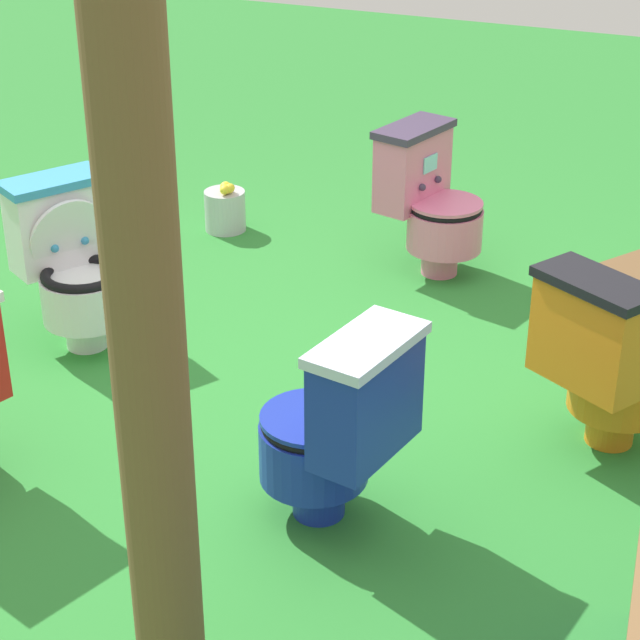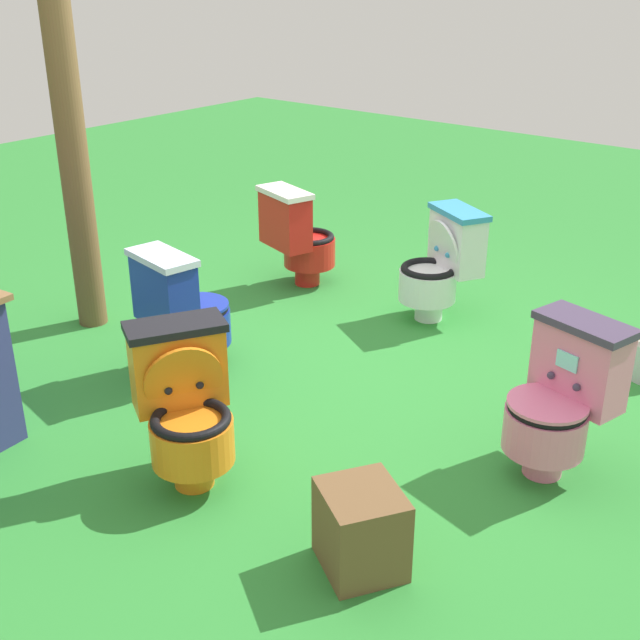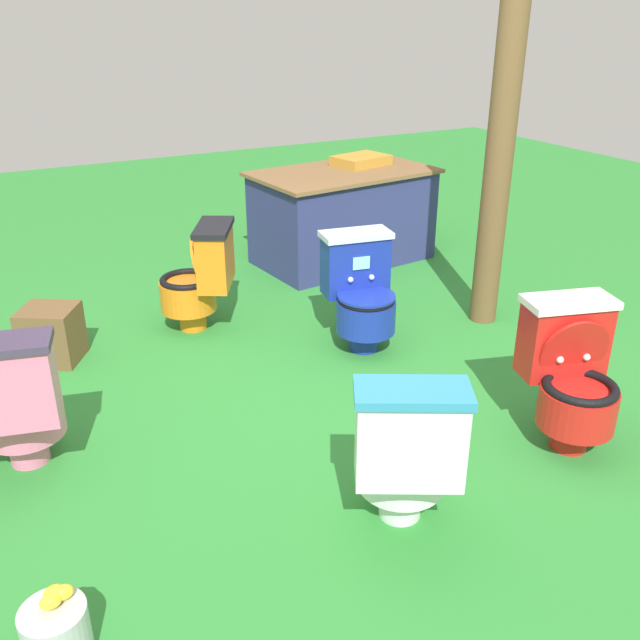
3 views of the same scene
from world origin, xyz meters
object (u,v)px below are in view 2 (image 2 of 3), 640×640
Objects in this scene: toilet_white at (441,264)px; toilet_orange at (186,404)px; toilet_pink at (561,398)px; wooden_post at (72,147)px; small_crate at (361,529)px; toilet_blue at (184,310)px; toilet_red at (298,236)px.

toilet_orange is at bearing 120.61° from toilet_white.
wooden_post is at bearing 20.27° from toilet_pink.
toilet_white is 2.50m from small_crate.
toilet_blue is 1.08m from toilet_orange.
toilet_red is at bearing -122.36° from toilet_orange.
toilet_pink is at bearing 167.89° from toilet_white.
small_crate is (-2.74, 0.78, -0.97)m from wooden_post.
toilet_white and toilet_orange have the same top height.
toilet_white is at bearing -149.13° from toilet_orange.
wooden_post is (1.70, 1.49, 0.77)m from toilet_white.
toilet_pink is 2.61m from toilet_red.
wooden_post is at bearing -173.53° from toilet_blue.
toilet_orange is at bearing -31.73° from toilet_blue.
wooden_post is 3.01m from small_crate.
wooden_post reaches higher than toilet_red.
toilet_blue is 1.00× the size of toilet_red.
toilet_pink is (-1.33, 1.16, -0.00)m from toilet_white.
toilet_white is 1.00× the size of toilet_orange.
toilet_blue is 1.24m from wooden_post.
toilet_pink is 1.00× the size of toilet_orange.
toilet_orange is (1.27, 1.11, 0.00)m from toilet_pink.
toilet_blue is 2.11× the size of small_crate.
toilet_white is at bearing -26.97° from toilet_pink.
toilet_pink is 1.16m from small_crate.
toilet_white is 1.00× the size of toilet_red.
toilet_red is 2.99m from small_crate.
toilet_red is 1.00× the size of toilet_orange.
toilet_red is 2.11× the size of small_crate.
toilet_pink is 0.32× the size of wooden_post.
toilet_red and toilet_orange have the same top height.
toilet_blue is at bearing -59.34° from toilet_red.
toilet_red is 2.40m from toilet_orange.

